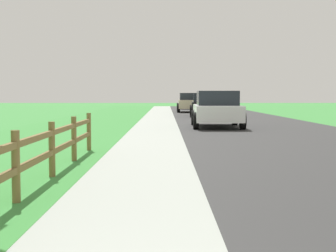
% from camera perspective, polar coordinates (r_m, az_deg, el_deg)
% --- Properties ---
extents(ground_plane, '(120.00, 120.00, 0.00)m').
position_cam_1_polar(ground_plane, '(25.76, 0.96, 0.52)').
color(ground_plane, '#3C8B3C').
extents(road_asphalt, '(7.00, 66.00, 0.01)m').
position_cam_1_polar(road_asphalt, '(28.04, 8.04, 0.75)').
color(road_asphalt, '#303030').
rests_on(road_asphalt, ground).
extents(curb_concrete, '(6.00, 66.00, 0.01)m').
position_cam_1_polar(curb_concrete, '(27.85, -5.31, 0.75)').
color(curb_concrete, '#A0A79E').
rests_on(curb_concrete, ground).
extents(grass_verge, '(5.00, 66.00, 0.00)m').
position_cam_1_polar(grass_verge, '(28.03, -8.37, 0.75)').
color(grass_verge, '#3C8B3C').
rests_on(grass_verge, ground).
extents(rail_fence, '(0.11, 12.16, 0.96)m').
position_cam_1_polar(rail_fence, '(6.63, -17.43, -3.92)').
color(rail_fence, brown).
rests_on(rail_fence, ground).
extents(parked_suv_white, '(2.23, 4.59, 1.58)m').
position_cam_1_polar(parked_suv_white, '(21.37, 5.74, 1.99)').
color(parked_suv_white, white).
rests_on(parked_suv_white, ground).
extents(parked_car_black, '(2.27, 4.42, 1.47)m').
position_cam_1_polar(parked_car_black, '(31.86, 4.51, 2.47)').
color(parked_car_black, black).
rests_on(parked_car_black, ground).
extents(parked_car_beige, '(2.13, 4.32, 1.57)m').
position_cam_1_polar(parked_car_beige, '(39.99, 2.57, 2.79)').
color(parked_car_beige, '#C6B793').
rests_on(parked_car_beige, ground).
extents(parked_car_silver, '(2.07, 4.36, 1.52)m').
position_cam_1_polar(parked_car_silver, '(49.47, 2.48, 2.91)').
color(parked_car_silver, '#B7BABF').
rests_on(parked_car_silver, ground).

